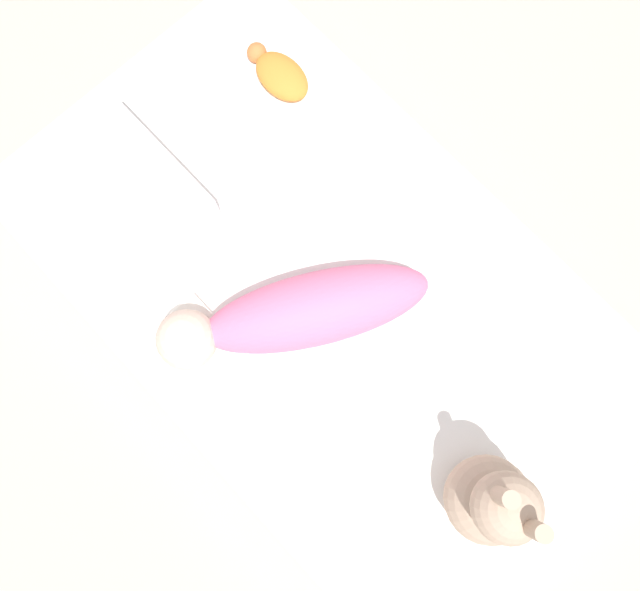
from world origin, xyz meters
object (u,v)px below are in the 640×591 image
object	(u,v)px
swaddled_baby	(294,314)
pillow	(110,205)
turtle_plush	(279,74)
bunny_plush	(493,502)

from	to	relation	value
swaddled_baby	pillow	size ratio (longest dim) A/B	1.64
swaddled_baby	pillow	world-z (taller)	swaddled_baby
swaddled_baby	turtle_plush	distance (m)	0.60
pillow	turtle_plush	xyz separation A→B (m)	(-0.01, -0.51, -0.02)
bunny_plush	pillow	bearing A→B (deg)	8.69
pillow	turtle_plush	bearing A→B (deg)	-91.09
bunny_plush	turtle_plush	bearing A→B (deg)	-19.30
swaddled_baby	pillow	bearing A→B (deg)	-45.00
turtle_plush	swaddled_baby	bearing A→B (deg)	140.83
turtle_plush	bunny_plush	bearing A→B (deg)	160.70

